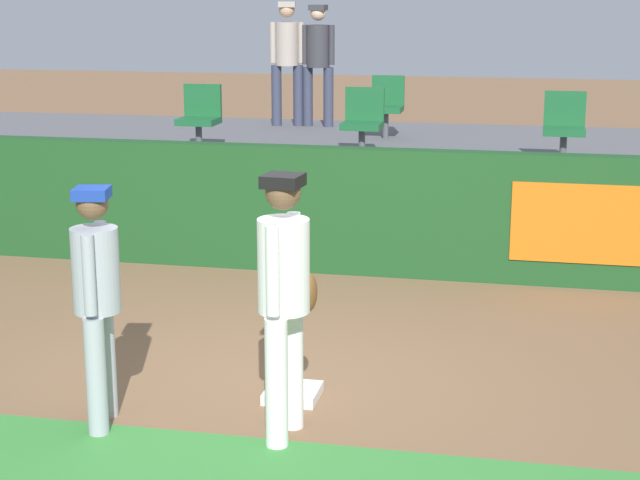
# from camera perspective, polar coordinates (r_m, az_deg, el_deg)

# --- Properties ---
(ground_plane) EXTENTS (60.00, 60.00, 0.00)m
(ground_plane) POSITION_cam_1_polar(r_m,az_deg,el_deg) (8.09, -2.70, -8.17)
(ground_plane) COLOR brown
(first_base) EXTENTS (0.40, 0.40, 0.08)m
(first_base) POSITION_cam_1_polar(r_m,az_deg,el_deg) (7.86, -1.53, -8.52)
(first_base) COLOR white
(first_base) RESTS_ON ground_plane
(player_fielder_home) EXTENTS (0.38, 0.57, 1.85)m
(player_fielder_home) POSITION_cam_1_polar(r_m,az_deg,el_deg) (6.88, -1.97, -2.72)
(player_fielder_home) COLOR white
(player_fielder_home) RESTS_ON ground_plane
(player_runner_visitor) EXTENTS (0.39, 0.48, 1.72)m
(player_runner_visitor) POSITION_cam_1_polar(r_m,az_deg,el_deg) (7.24, -12.34, -2.77)
(player_runner_visitor) COLOR #9EA3AD
(player_runner_visitor) RESTS_ON ground_plane
(field_wall) EXTENTS (18.00, 0.26, 1.38)m
(field_wall) POSITION_cam_1_polar(r_m,az_deg,el_deg) (11.08, 1.77, 1.62)
(field_wall) COLOR #19471E
(field_wall) RESTS_ON ground_plane
(bleacher_platform) EXTENTS (18.00, 4.80, 1.05)m
(bleacher_platform) POSITION_cam_1_polar(r_m,az_deg,el_deg) (13.60, 3.65, 3.15)
(bleacher_platform) COLOR #59595E
(bleacher_platform) RESTS_ON ground_plane
(seat_front_left) EXTENTS (0.48, 0.44, 0.84)m
(seat_front_left) POSITION_cam_1_polar(r_m,az_deg,el_deg) (12.87, -6.70, 6.96)
(seat_front_left) COLOR #4C4C51
(seat_front_left) RESTS_ON bleacher_platform
(seat_back_center) EXTENTS (0.45, 0.44, 0.84)m
(seat_back_center) POSITION_cam_1_polar(r_m,az_deg,el_deg) (14.13, 3.74, 7.62)
(seat_back_center) COLOR #4C4C51
(seat_back_center) RESTS_ON bleacher_platform
(seat_front_center) EXTENTS (0.47, 0.44, 0.84)m
(seat_front_center) POSITION_cam_1_polar(r_m,az_deg,el_deg) (12.37, 2.41, 6.77)
(seat_front_center) COLOR #4C4C51
(seat_front_center) RESTS_ON bleacher_platform
(seat_front_right) EXTENTS (0.47, 0.44, 0.84)m
(seat_front_right) POSITION_cam_1_polar(r_m,az_deg,el_deg) (12.20, 13.46, 6.31)
(seat_front_right) COLOR #4C4C51
(seat_front_right) RESTS_ON bleacher_platform
(spectator_hooded) EXTENTS (0.50, 0.41, 1.82)m
(spectator_hooded) POSITION_cam_1_polar(r_m,az_deg,el_deg) (15.34, -1.85, 10.30)
(spectator_hooded) COLOR #33384C
(spectator_hooded) RESTS_ON bleacher_platform
(spectator_capped) EXTENTS (0.50, 0.35, 1.77)m
(spectator_capped) POSITION_cam_1_polar(r_m,az_deg,el_deg) (15.26, -0.11, 10.19)
(spectator_capped) COLOR #33384C
(spectator_capped) RESTS_ON bleacher_platform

